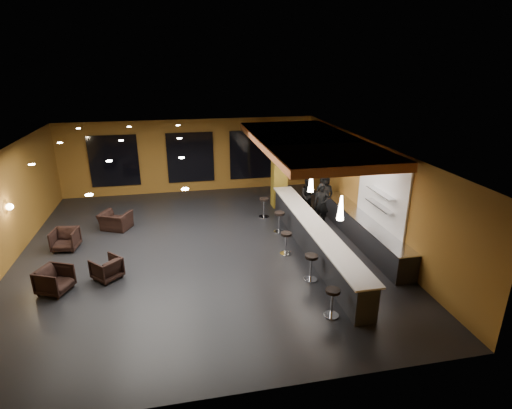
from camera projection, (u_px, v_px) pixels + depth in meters
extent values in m
cube|color=black|center=(202.00, 250.00, 13.75)|extent=(12.00, 13.00, 0.10)
cube|color=black|center=(197.00, 147.00, 12.51)|extent=(12.00, 13.00, 0.10)
cube|color=brown|center=(190.00, 156.00, 19.16)|extent=(12.00, 0.10, 3.50)
cube|color=brown|center=(224.00, 322.00, 7.11)|extent=(12.00, 0.10, 3.50)
cube|color=brown|center=(370.00, 190.00, 14.26)|extent=(0.10, 13.00, 3.50)
cube|color=#B96336|center=(308.00, 142.00, 14.24)|extent=(3.60, 8.00, 0.28)
cube|color=black|center=(114.00, 161.00, 18.42)|extent=(2.20, 0.06, 2.40)
cube|color=black|center=(191.00, 157.00, 19.07)|extent=(2.20, 0.06, 2.40)
cube|color=black|center=(252.00, 155.00, 19.63)|extent=(2.20, 0.06, 2.40)
cube|color=white|center=(382.00, 192.00, 13.23)|extent=(0.06, 3.20, 2.40)
cube|color=black|center=(313.00, 239.00, 13.32)|extent=(0.60, 8.00, 1.00)
cube|color=beige|center=(314.00, 224.00, 13.14)|extent=(0.78, 8.10, 0.05)
cube|color=black|center=(362.00, 230.00, 14.18)|extent=(0.70, 6.00, 0.86)
cube|color=silver|center=(363.00, 218.00, 14.02)|extent=(0.72, 6.00, 0.03)
cube|color=silver|center=(379.00, 206.00, 13.16)|extent=(0.30, 1.50, 0.03)
cube|color=silver|center=(381.00, 193.00, 13.01)|extent=(0.30, 1.50, 0.03)
cube|color=olive|center=(279.00, 168.00, 17.12)|extent=(0.60, 0.60, 3.50)
sphere|color=#FFE5B2|center=(10.00, 207.00, 12.48)|extent=(0.22, 0.22, 0.22)
cone|color=white|center=(341.00, 208.00, 10.84)|extent=(0.20, 0.20, 0.70)
cone|color=white|center=(311.00, 181.00, 13.14)|extent=(0.20, 0.20, 0.70)
cone|color=white|center=(290.00, 163.00, 15.44)|extent=(0.20, 0.20, 0.70)
imported|color=black|center=(321.00, 204.00, 15.52)|extent=(0.70, 0.58, 1.66)
imported|color=black|center=(309.00, 196.00, 16.52)|extent=(0.85, 0.71, 1.58)
imported|color=black|center=(324.00, 194.00, 16.55)|extent=(0.87, 0.60, 1.72)
imported|color=black|center=(55.00, 280.00, 11.10)|extent=(1.06, 1.05, 0.74)
imported|color=black|center=(107.00, 268.00, 11.78)|extent=(1.04, 1.04, 0.68)
imported|color=black|center=(65.00, 239.00, 13.57)|extent=(0.89, 0.91, 0.74)
imported|color=black|center=(116.00, 221.00, 15.21)|extent=(1.33, 1.27, 0.68)
cylinder|color=silver|center=(331.00, 315.00, 10.17)|extent=(0.39, 0.39, 0.03)
cylinder|color=silver|center=(332.00, 304.00, 10.05)|extent=(0.07, 0.07, 0.69)
cylinder|color=black|center=(333.00, 291.00, 9.92)|extent=(0.37, 0.37, 0.08)
cylinder|color=silver|center=(310.00, 279.00, 11.82)|extent=(0.41, 0.41, 0.03)
cylinder|color=silver|center=(311.00, 268.00, 11.69)|extent=(0.07, 0.07, 0.72)
cylinder|color=black|center=(312.00, 256.00, 11.56)|extent=(0.39, 0.39, 0.08)
cylinder|color=silver|center=(286.00, 253.00, 13.38)|extent=(0.39, 0.39, 0.03)
cylinder|color=silver|center=(286.00, 244.00, 13.26)|extent=(0.07, 0.07, 0.68)
cylinder|color=black|center=(286.00, 234.00, 13.13)|extent=(0.37, 0.37, 0.08)
cylinder|color=silver|center=(279.00, 232.00, 15.04)|extent=(0.41, 0.41, 0.03)
cylinder|color=silver|center=(279.00, 223.00, 14.91)|extent=(0.07, 0.07, 0.71)
cylinder|color=black|center=(279.00, 213.00, 14.78)|extent=(0.39, 0.39, 0.08)
cylinder|color=silver|center=(264.00, 217.00, 16.47)|extent=(0.42, 0.42, 0.03)
cylinder|color=silver|center=(264.00, 208.00, 16.34)|extent=(0.07, 0.07, 0.73)
cylinder|color=black|center=(264.00, 199.00, 16.20)|extent=(0.40, 0.40, 0.08)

